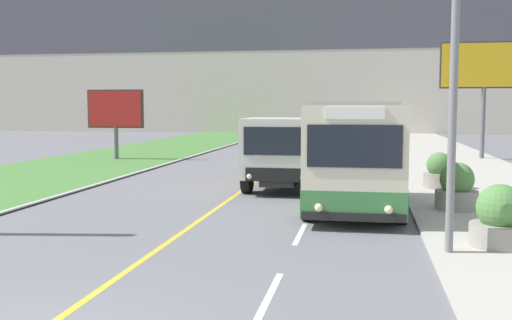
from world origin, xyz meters
name	(u,v)px	position (x,y,z in m)	size (l,w,h in m)	color
apartment_block_background	(327,18)	(0.00, 61.87, 12.64)	(80.00, 8.04, 25.28)	beige
city_bus	(356,156)	(3.96, 11.09, 1.55)	(2.64, 6.08, 3.07)	beige
dump_truck	(285,153)	(1.43, 15.12, 1.29)	(2.59, 7.09, 2.55)	black
car_distant	(320,143)	(1.56, 30.71, 0.69)	(1.80, 4.30, 1.45)	silver
traffic_light_mast	(421,54)	(5.25, 6.25, 3.97)	(2.28, 0.32, 6.27)	slate
billboard_large	(485,70)	(10.61, 28.70, 4.92)	(4.73, 0.24, 6.44)	#59595B
billboard_small	(115,111)	(-9.31, 25.22, 2.67)	(3.20, 0.24, 3.85)	#59595B
planter_round_near	(500,219)	(6.97, 6.95, 0.64)	(1.22, 1.22, 1.29)	gray
planter_round_second	(457,189)	(6.76, 11.40, 0.66)	(1.18, 1.18, 1.32)	gray
planter_round_third	(439,172)	(6.81, 15.86, 0.63)	(1.10, 1.10, 1.26)	gray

